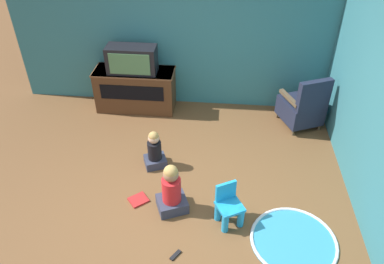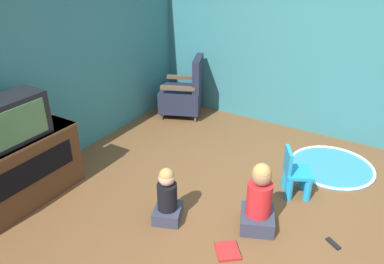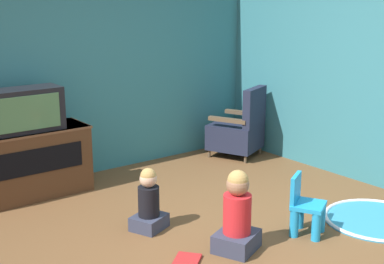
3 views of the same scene
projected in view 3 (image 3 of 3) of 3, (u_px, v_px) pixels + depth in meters
ground_plane at (239, 246)px, 4.48m from camera, size 30.00×30.00×0.00m
wall_back at (62, 54)px, 5.87m from camera, size 5.30×0.12×2.82m
tv_cabinet at (25, 163)px, 5.50m from camera, size 1.33×0.52×0.71m
television at (22, 110)px, 5.33m from camera, size 0.79×0.35×0.44m
black_armchair at (239, 130)px, 6.91m from camera, size 0.74×0.77×0.92m
yellow_kid_chair at (306, 210)px, 4.67m from camera, size 0.38×0.37×0.53m
play_mat at (377, 220)px, 4.99m from camera, size 0.99×0.99×0.04m
child_watching_left at (149, 203)px, 4.76m from camera, size 0.37×0.35×0.57m
child_watching_center at (237, 216)px, 4.35m from camera, size 0.44×0.42×0.69m
book at (187, 260)px, 4.22m from camera, size 0.29×0.29×0.02m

